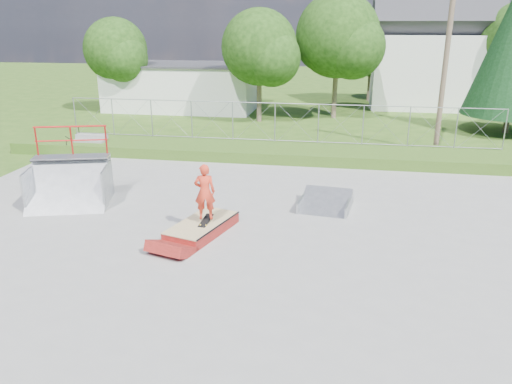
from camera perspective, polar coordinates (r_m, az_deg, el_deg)
ground at (r=13.81m, az=-3.88°, el=-5.86°), size 120.00×120.00×0.00m
concrete_pad at (r=13.80m, az=-3.88°, el=-5.79°), size 20.00×16.00×0.04m
grass_berm at (r=22.58m, az=1.79°, el=4.64°), size 24.00×3.00×0.50m
grind_box at (r=14.41m, az=-6.18°, el=-4.08°), size 1.77×2.60×0.35m
quarter_pipe at (r=17.31m, az=-20.81°, el=2.40°), size 2.96×2.70×2.47m
flat_bank_ramp at (r=16.30m, az=7.93°, el=-1.17°), size 1.77×1.86×0.48m
skateboard at (r=14.30m, az=-5.76°, el=-3.30°), size 0.28×0.81×0.13m
skater at (r=14.02m, az=-5.87°, el=-0.26°), size 0.65×0.49×1.60m
concrete_stairs at (r=24.46m, az=-18.69°, el=5.12°), size 1.50×1.60×0.80m
chain_link_fence at (r=23.30m, az=2.17°, el=7.97°), size 20.00×0.06×1.80m
utility_building_flat at (r=36.18m, az=-8.16°, el=11.80°), size 10.00×6.00×3.00m
gable_house at (r=38.69m, az=19.38°, el=14.88°), size 8.40×6.08×8.94m
utility_pole at (r=24.65m, az=20.83°, el=13.50°), size 0.24×0.24×8.00m
tree_left_near at (r=30.44m, az=0.80°, el=15.88°), size 4.76×4.48×6.65m
tree_center at (r=32.01m, az=9.81°, el=16.85°), size 5.44×5.12×7.60m
tree_left_far at (r=35.35m, az=-15.49°, el=15.14°), size 4.42×4.16×6.18m
tree_back_mid at (r=40.16m, az=13.42°, el=15.21°), size 4.08×3.84×5.70m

